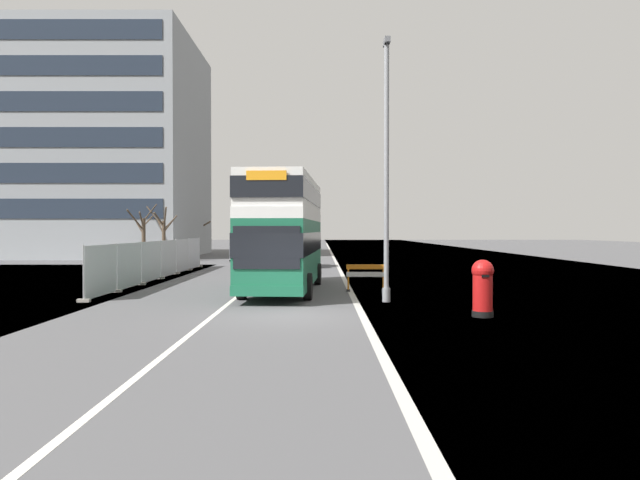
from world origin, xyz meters
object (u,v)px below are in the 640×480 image
at_px(lamppost_foreground, 389,178).
at_px(car_receding_mid, 248,250).
at_px(double_decker_bus, 288,232).
at_px(car_receding_far, 257,247).
at_px(car_oncoming_near, 304,252).
at_px(roadworks_barrier, 369,274).
at_px(red_pillar_postbox, 486,286).

height_order(lamppost_foreground, car_receding_mid, lamppost_foreground).
height_order(double_decker_bus, lamppost_foreground, lamppost_foreground).
bearing_deg(car_receding_mid, car_receding_far, 90.48).
xyz_separation_m(double_decker_bus, car_oncoming_near, (0.19, 16.53, -1.50)).
relative_size(roadworks_barrier, car_receding_mid, 0.36).
bearing_deg(roadworks_barrier, lamppost_foreground, -82.93).
bearing_deg(car_oncoming_near, red_pillar_postbox, -75.72).
relative_size(lamppost_foreground, car_receding_far, 2.43).
xyz_separation_m(double_decker_bus, red_pillar_postbox, (6.34, -7.64, -1.58)).
relative_size(roadworks_barrier, car_receding_far, 0.42).
relative_size(double_decker_bus, car_oncoming_near, 2.49).
relative_size(car_oncoming_near, car_receding_far, 1.13).
height_order(double_decker_bus, car_receding_far, double_decker_bus).
relative_size(lamppost_foreground, car_oncoming_near, 2.14).
xyz_separation_m(roadworks_barrier, car_receding_far, (-8.33, 32.67, 0.26)).
bearing_deg(car_receding_far, lamppost_foreground, -76.41).
height_order(double_decker_bus, car_oncoming_near, double_decker_bus).
distance_m(roadworks_barrier, car_receding_far, 33.72).
distance_m(lamppost_foreground, car_receding_mid, 30.11).
distance_m(double_decker_bus, car_oncoming_near, 16.59).
distance_m(lamppost_foreground, red_pillar_postbox, 5.67).
bearing_deg(car_receding_far, car_receding_mid, -89.52).
xyz_separation_m(car_receding_mid, car_receding_far, (-0.06, 7.74, 0.03)).
xyz_separation_m(car_oncoming_near, car_receding_far, (-5.10, 15.86, -0.04)).
height_order(red_pillar_postbox, car_oncoming_near, car_oncoming_near).
bearing_deg(red_pillar_postbox, car_receding_far, 105.69).
relative_size(double_decker_bus, car_receding_mid, 2.41).
bearing_deg(roadworks_barrier, car_receding_mid, 108.34).
relative_size(double_decker_bus, lamppost_foreground, 1.16).
bearing_deg(car_oncoming_near, car_receding_far, 107.81).
bearing_deg(car_receding_far, roadworks_barrier, -75.69).
bearing_deg(car_receding_mid, lamppost_foreground, -73.04).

